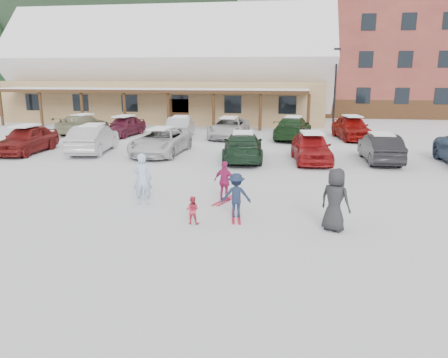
% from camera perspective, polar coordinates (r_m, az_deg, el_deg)
% --- Properties ---
extents(ground, '(160.00, 160.00, 0.00)m').
position_cam_1_polar(ground, '(13.53, -1.91, -5.07)').
color(ground, silver).
rests_on(ground, ground).
extents(day_lodge, '(29.12, 12.50, 10.38)m').
position_cam_1_polar(day_lodge, '(42.11, -7.06, 13.12)').
color(day_lodge, tan).
rests_on(day_lodge, ground).
extents(alpine_hotel, '(31.48, 14.01, 21.48)m').
position_cam_1_polar(alpine_hotel, '(52.12, 23.10, 17.45)').
color(alpine_hotel, maroon).
rests_on(alpine_hotel, ground).
extents(lamp_post, '(0.50, 0.25, 6.20)m').
position_cam_1_polar(lamp_post, '(36.50, 14.34, 12.02)').
color(lamp_post, black).
rests_on(lamp_post, ground).
extents(conifer_0, '(4.40, 4.40, 10.20)m').
position_cam_1_polar(conifer_0, '(51.20, -25.66, 13.97)').
color(conifer_0, black).
rests_on(conifer_0, ground).
extents(conifer_2, '(5.28, 5.28, 12.24)m').
position_cam_1_polar(conifer_2, '(63.52, -22.65, 15.01)').
color(conifer_2, black).
rests_on(conifer_2, ground).
extents(conifer_3, '(3.96, 3.96, 9.18)m').
position_cam_1_polar(conifer_3, '(56.69, 12.88, 14.23)').
color(conifer_3, black).
rests_on(conifer_3, ground).
extents(adult_skier, '(0.71, 0.53, 1.77)m').
position_cam_1_polar(adult_skier, '(14.88, -10.62, -0.01)').
color(adult_skier, '#A6BFE4').
rests_on(adult_skier, ground).
extents(toddler_red, '(0.42, 0.34, 0.84)m').
position_cam_1_polar(toddler_red, '(12.92, -4.16, -4.06)').
color(toddler_red, '#C73247').
rests_on(toddler_red, ground).
extents(child_navy, '(0.97, 0.64, 1.39)m').
position_cam_1_polar(child_navy, '(13.38, 1.61, -2.17)').
color(child_navy, '#19253F').
rests_on(child_navy, ground).
extents(skis_child_navy, '(0.40, 1.41, 0.03)m').
position_cam_1_polar(skis_child_navy, '(13.58, 1.59, -4.93)').
color(skis_child_navy, '#B11929').
rests_on(skis_child_navy, ground).
extents(child_magenta, '(0.90, 0.61, 1.41)m').
position_cam_1_polar(child_magenta, '(15.05, 0.11, -0.31)').
color(child_magenta, '#B12264').
rests_on(child_magenta, ground).
extents(skis_child_magenta, '(0.68, 1.38, 0.03)m').
position_cam_1_polar(skis_child_magenta, '(15.23, 0.11, -2.83)').
color(skis_child_magenta, '#B11929').
rests_on(skis_child_magenta, ground).
extents(bystander_dark, '(1.05, 0.96, 1.80)m').
position_cam_1_polar(bystander_dark, '(12.60, 14.31, -2.65)').
color(bystander_dark, '#262628').
rests_on(bystander_dark, ground).
extents(parked_car_0, '(1.83, 4.47, 1.52)m').
position_cam_1_polar(parked_car_0, '(26.53, -24.38, 4.75)').
color(parked_car_0, maroon).
rests_on(parked_car_0, ground).
extents(parked_car_1, '(2.23, 4.87, 1.55)m').
position_cam_1_polar(parked_car_1, '(25.34, -16.71, 5.05)').
color(parked_car_1, '#AEAEB2').
rests_on(parked_car_1, ground).
extents(parked_car_2, '(2.54, 5.20, 1.42)m').
position_cam_1_polar(parked_car_2, '(24.04, -8.24, 4.90)').
color(parked_car_2, silver).
rests_on(parked_car_2, ground).
extents(parked_car_3, '(2.46, 5.04, 1.41)m').
position_cam_1_polar(parked_car_3, '(22.19, 2.48, 4.27)').
color(parked_car_3, '#19311F').
rests_on(parked_car_3, ground).
extents(parked_car_4, '(2.18, 4.48, 1.47)m').
position_cam_1_polar(parked_car_4, '(22.17, 11.31, 4.09)').
color(parked_car_4, maroon).
rests_on(parked_car_4, ground).
extents(parked_car_5, '(1.64, 4.32, 1.41)m').
position_cam_1_polar(parked_car_5, '(23.07, 19.74, 3.83)').
color(parked_car_5, black).
rests_on(parked_car_5, ground).
extents(parked_car_7, '(2.66, 5.03, 1.39)m').
position_cam_1_polar(parked_car_7, '(33.45, -17.94, 6.83)').
color(parked_car_7, gray).
rests_on(parked_car_7, ground).
extents(parked_car_8, '(2.20, 4.28, 1.39)m').
position_cam_1_polar(parked_car_8, '(31.55, -12.91, 6.77)').
color(parked_car_8, maroon).
rests_on(parked_car_8, ground).
extents(parked_car_9, '(2.01, 4.47, 1.42)m').
position_cam_1_polar(parked_car_9, '(30.22, -5.67, 6.78)').
color(parked_car_9, '#AAAAAF').
rests_on(parked_car_9, ground).
extents(parked_car_10, '(2.45, 5.07, 1.39)m').
position_cam_1_polar(parked_car_10, '(29.85, 0.65, 6.73)').
color(parked_car_10, silver).
rests_on(parked_car_10, ground).
extents(parked_car_11, '(2.73, 5.35, 1.48)m').
position_cam_1_polar(parked_car_11, '(29.61, 8.99, 6.59)').
color(parked_car_11, '#183618').
rests_on(parked_car_11, ground).
extents(parked_car_12, '(2.59, 4.81, 1.55)m').
position_cam_1_polar(parked_car_12, '(30.40, 16.32, 6.46)').
color(parked_car_12, maroon).
rests_on(parked_car_12, ground).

